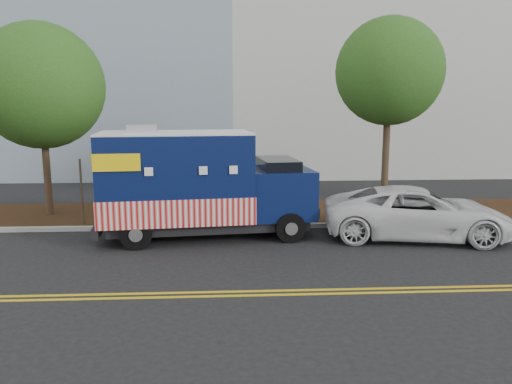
{
  "coord_description": "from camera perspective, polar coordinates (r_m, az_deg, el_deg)",
  "views": [
    {
      "loc": [
        1.69,
        -15.2,
        4.19
      ],
      "look_at": [
        2.59,
        0.6,
        1.41
      ],
      "focal_mm": 35.0,
      "sensor_mm": 36.0,
      "label": 1
    }
  ],
  "objects": [
    {
      "name": "white_car",
      "position": [
        16.61,
        17.95,
        -2.27
      ],
      "size": [
        6.2,
        3.65,
        1.62
      ],
      "primitive_type": "imported",
      "rotation": [
        0.0,
        0.0,
        1.4
      ],
      "color": "silver",
      "rests_on": "ground"
    },
    {
      "name": "tree_a",
      "position": [
        19.77,
        -23.39,
        11.03
      ],
      "size": [
        4.48,
        4.48,
        7.08
      ],
      "color": "#38281C",
      "rests_on": "ground"
    },
    {
      "name": "food_truck",
      "position": [
        15.87,
        -6.92,
        0.59
      ],
      "size": [
        7.04,
        3.25,
        3.59
      ],
      "rotation": [
        0.0,
        0.0,
        0.11
      ],
      "color": "black",
      "rests_on": "ground"
    },
    {
      "name": "curb",
      "position": [
        17.19,
        -8.83,
        -4.0
      ],
      "size": [
        120.0,
        0.18,
        0.15
      ],
      "primitive_type": "cube",
      "color": "#9E9E99",
      "rests_on": "ground"
    },
    {
      "name": "centerline_near",
      "position": [
        11.66,
        -11.59,
        -11.28
      ],
      "size": [
        120.0,
        0.1,
        0.01
      ],
      "primitive_type": "cube",
      "color": "gold",
      "rests_on": "ground"
    },
    {
      "name": "tree_c",
      "position": [
        19.26,
        15.0,
        13.12
      ],
      "size": [
        3.91,
        3.91,
        7.33
      ],
      "color": "#38281C",
      "rests_on": "ground"
    },
    {
      "name": "sign_post",
      "position": [
        17.84,
        -19.29,
        -0.24
      ],
      "size": [
        0.06,
        0.06,
        2.4
      ],
      "primitive_type": "cube",
      "color": "#473828",
      "rests_on": "ground"
    },
    {
      "name": "centerline_far",
      "position": [
        11.43,
        -11.77,
        -11.73
      ],
      "size": [
        120.0,
        0.1,
        0.01
      ],
      "primitive_type": "cube",
      "color": "gold",
      "rests_on": "ground"
    },
    {
      "name": "mulch_strip",
      "position": [
        19.23,
        -8.24,
        -2.49
      ],
      "size": [
        120.0,
        4.0,
        0.15
      ],
      "primitive_type": "cube",
      "color": "black",
      "rests_on": "ground"
    },
    {
      "name": "ground",
      "position": [
        15.86,
        -9.3,
        -5.48
      ],
      "size": [
        120.0,
        120.0,
        0.0
      ],
      "primitive_type": "plane",
      "color": "black",
      "rests_on": "ground"
    }
  ]
}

